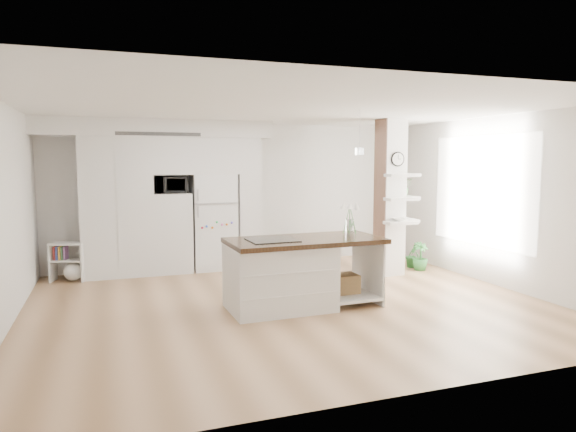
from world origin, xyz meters
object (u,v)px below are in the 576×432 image
at_px(kitchen_island, 288,273).
at_px(floor_plant_a, 412,255).
at_px(bookshelf, 70,264).
at_px(refrigerator, 213,222).

xyz_separation_m(kitchen_island, floor_plant_a, (3.08, 1.75, -0.26)).
xyz_separation_m(bookshelf, floor_plant_a, (5.98, -0.95, -0.05)).
distance_m(kitchen_island, bookshelf, 3.96).
xyz_separation_m(kitchen_island, bookshelf, (-2.90, 2.70, -0.20)).
bearing_deg(refrigerator, bookshelf, -175.56).
height_order(refrigerator, floor_plant_a, refrigerator).
height_order(kitchen_island, floor_plant_a, kitchen_island).
relative_size(bookshelf, floor_plant_a, 1.38).
relative_size(kitchen_island, floor_plant_a, 4.53).
distance_m(kitchen_island, floor_plant_a, 3.55).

